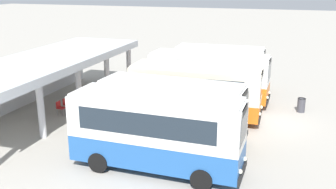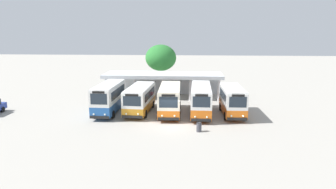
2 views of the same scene
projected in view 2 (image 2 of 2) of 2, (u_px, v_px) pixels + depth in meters
The scene contains 12 objects.
ground_plane at pixel (172, 126), 30.10m from camera, with size 180.00×180.00×0.00m, color #A39E93.
city_bus_nearest_orange at pixel (109, 97), 34.44m from camera, with size 2.40×7.52×3.39m.
city_bus_second_in_row at pixel (140, 98), 34.66m from camera, with size 2.78×7.63×3.06m.
city_bus_middle_cream at pixel (170, 99), 34.04m from camera, with size 2.52×7.74×3.19m.
city_bus_fourth_amber at pixel (201, 99), 33.76m from camera, with size 2.43×8.04×3.29m.
city_bus_fifth_blue at pixel (232, 100), 33.47m from camera, with size 2.35×6.67×3.19m.
terminal_canopy at pixel (164, 78), 43.35m from camera, with size 16.61×5.35×3.40m.
waiting_chair_end_by_column at pixel (159, 95), 42.21m from camera, with size 0.45×0.45×0.86m.
waiting_chair_second_from_end at pixel (164, 95), 42.15m from camera, with size 0.45×0.45×0.86m.
waiting_chair_middle_seat at pixel (169, 95), 42.11m from camera, with size 0.45×0.45×0.86m.
roadside_tree_behind_canopy at pixel (161, 58), 49.65m from camera, with size 5.07×5.07×7.11m.
litter_bin_apron at pixel (199, 127), 28.20m from camera, with size 0.49×0.49×0.90m.
Camera 2 is at (1.49, -28.78, 9.24)m, focal length 32.25 mm.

